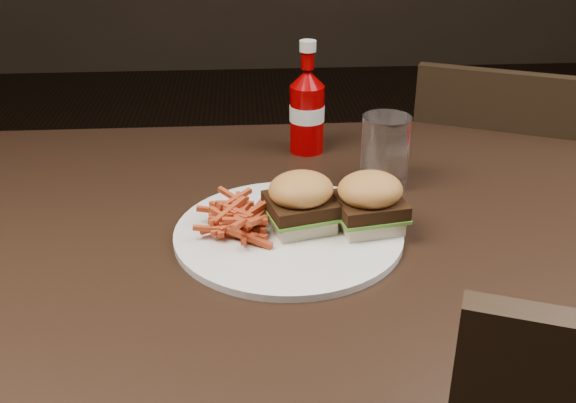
{
  "coord_description": "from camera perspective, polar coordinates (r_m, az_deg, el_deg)",
  "views": [
    {
      "loc": [
        -0.07,
        -0.87,
        1.22
      ],
      "look_at": [
        -0.02,
        -0.04,
        0.8
      ],
      "focal_mm": 42.0,
      "sensor_mm": 36.0,
      "label": 1
    }
  ],
  "objects": [
    {
      "name": "sandwich_half_a",
      "position": [
        0.94,
        1.08,
        -1.59
      ],
      "size": [
        0.1,
        0.09,
        0.02
      ],
      "primitive_type": "cube",
      "rotation": [
        0.0,
        0.0,
        0.26
      ],
      "color": "beige",
      "rests_on": "plate"
    },
    {
      "name": "chair_far",
      "position": [
        1.69,
        17.36,
        -2.38
      ],
      "size": [
        0.54,
        0.54,
        0.04
      ],
      "primitive_type": "cube",
      "rotation": [
        0.0,
        0.0,
        2.72
      ],
      "color": "black",
      "rests_on": "ground"
    },
    {
      "name": "dining_table",
      "position": [
        1.0,
        0.87,
        -2.51
      ],
      "size": [
        1.2,
        0.8,
        0.04
      ],
      "primitive_type": "cube",
      "color": "black",
      "rests_on": "ground"
    },
    {
      "name": "fries_pile",
      "position": [
        0.93,
        -4.41,
        -1.21
      ],
      "size": [
        0.13,
        0.13,
        0.04
      ],
      "primitive_type": null,
      "rotation": [
        0.0,
        0.0,
        0.41
      ],
      "color": "#AC3E1A",
      "rests_on": "plate"
    },
    {
      "name": "tumbler",
      "position": [
        1.08,
        8.2,
        4.1
      ],
      "size": [
        0.09,
        0.09,
        0.12
      ],
      "primitive_type": "cylinder",
      "rotation": [
        0.0,
        0.0,
        0.18
      ],
      "color": "white",
      "rests_on": "dining_table"
    },
    {
      "name": "sandwich_half_b",
      "position": [
        0.95,
        6.82,
        -1.59
      ],
      "size": [
        0.09,
        0.09,
        0.02
      ],
      "primitive_type": "cube",
      "rotation": [
        0.0,
        0.0,
        0.17
      ],
      "color": "beige",
      "rests_on": "plate"
    },
    {
      "name": "ketchup_bottle",
      "position": [
        1.2,
        1.61,
        6.97
      ],
      "size": [
        0.06,
        0.06,
        0.12
      ],
      "primitive_type": "cylinder",
      "rotation": [
        0.0,
        0.0,
        -0.07
      ],
      "color": "#8E0001",
      "rests_on": "dining_table"
    },
    {
      "name": "plate",
      "position": [
        0.94,
        0.04,
        -2.72
      ],
      "size": [
        0.32,
        0.32,
        0.01
      ],
      "primitive_type": "cylinder",
      "color": "white",
      "rests_on": "dining_table"
    }
  ]
}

